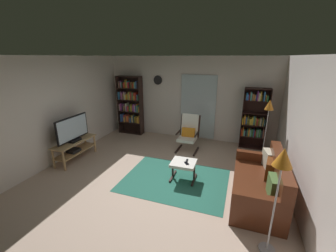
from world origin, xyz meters
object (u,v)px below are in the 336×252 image
tv_stand (75,148)px  ottoman (183,165)px  wall_clock (158,80)px  lounge_armchair (189,132)px  tv_remote (187,161)px  television (73,130)px  cell_phone (186,163)px  bookshelf_near_sofa (254,118)px  floor_lamp_by_shelf (269,111)px  bookshelf_near_tv (130,104)px  leather_sofa (261,184)px  floor_lamp_by_sofa (282,167)px

tv_stand → ottoman: size_ratio=2.30×
wall_clock → lounge_armchair: bearing=-35.7°
ottoman → tv_remote: size_ratio=3.71×
television → cell_phone: 2.99m
ottoman → tv_remote: 0.12m
bookshelf_near_sofa → tv_remote: bookshelf_near_sofa is taller
television → lounge_armchair: 3.06m
tv_stand → floor_lamp_by_shelf: 4.94m
bookshelf_near_tv → cell_phone: bookshelf_near_tv is taller
cell_phone → wall_clock: (-1.67, 2.56, 1.43)m
leather_sofa → floor_lamp_by_shelf: 2.02m
leather_sofa → floor_lamp_by_sofa: size_ratio=1.14×
lounge_armchair → ottoman: (0.29, -1.58, -0.19)m
lounge_armchair → floor_lamp_by_sofa: size_ratio=0.66×
bookshelf_near_tv → lounge_armchair: size_ratio=1.92×
tv_stand → lounge_armchair: size_ratio=1.20×
bookshelf_near_sofa → wall_clock: (-3.01, 0.15, 0.95)m
television → floor_lamp_by_sofa: size_ratio=0.66×
wall_clock → tv_stand: bearing=-117.2°
television → wall_clock: bearing=62.8°
bookshelf_near_tv → ottoman: bearing=-42.5°
floor_lamp_by_shelf → wall_clock: bearing=163.6°
bookshelf_near_tv → lounge_armchair: bearing=-18.3°
television → bookshelf_near_tv: size_ratio=0.52×
tv_stand → floor_lamp_by_sofa: floor_lamp_by_sofa is taller
television → bookshelf_near_tv: bookshelf_near_tv is taller
leather_sofa → ottoman: leather_sofa is taller
tv_stand → lounge_armchair: lounge_armchair is taller
television → ottoman: 2.93m
television → leather_sofa: size_ratio=0.58×
lounge_armchair → cell_phone: size_ratio=7.30×
floor_lamp_by_shelf → leather_sofa: bearing=-94.5°
ottoman → floor_lamp_by_sofa: floor_lamp_by_sofa is taller
wall_clock → bookshelf_near_sofa: bearing=-2.8°
television → cell_phone: (2.97, -0.03, -0.41)m
bookshelf_near_tv → lounge_armchair: 2.42m
bookshelf_near_tv → ottoman: 3.51m
cell_phone → floor_lamp_by_shelf: size_ratio=0.09×
ottoman → floor_lamp_by_shelf: size_ratio=0.33×
bookshelf_near_tv → wall_clock: (0.95, 0.19, 0.81)m
floor_lamp_by_sofa → ottoman: bearing=139.4°
television → floor_lamp_by_sofa: bearing=-16.8°
tv_remote → lounge_armchair: bearing=97.4°
bookshelf_near_sofa → wall_clock: wall_clock is taller
leather_sofa → wall_clock: (-3.13, 2.71, 1.53)m
tv_stand → floor_lamp_by_sofa: 4.78m
television → leather_sofa: television is taller
floor_lamp_by_shelf → wall_clock: (-3.27, 0.96, 0.53)m
tv_remote → wall_clock: wall_clock is taller
tv_remote → floor_lamp_by_shelf: 2.38m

